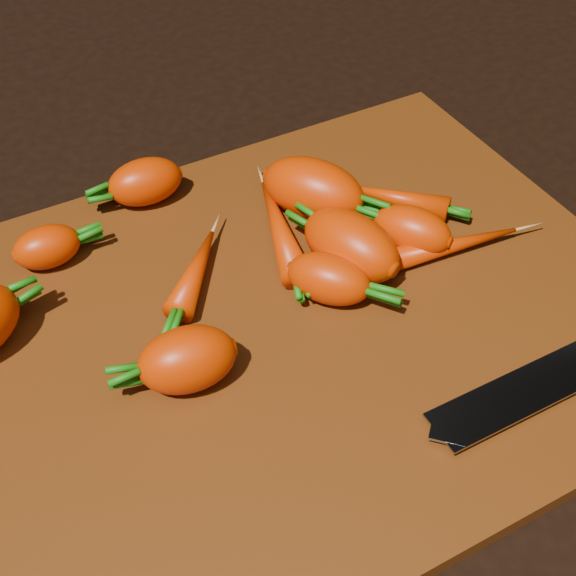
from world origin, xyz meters
TOP-DOWN VIEW (x-y plane):
  - ground at (0.00, 0.00)m, footprint 2.00×2.00m
  - cutting_board at (0.00, 0.00)m, footprint 0.50×0.40m
  - carrot_1 at (-0.09, -0.02)m, footprint 0.07×0.05m
  - carrot_2 at (0.07, 0.09)m, footprint 0.09×0.10m
  - carrot_3 at (0.06, 0.02)m, footprint 0.07×0.09m
  - carrot_4 at (-0.04, 0.17)m, footprint 0.06×0.04m
  - carrot_5 at (-0.14, 0.13)m, footprint 0.05×0.03m
  - carrot_6 at (0.11, 0.02)m, footprint 0.06×0.07m
  - carrot_7 at (0.03, 0.08)m, footprint 0.05×0.12m
  - carrot_8 at (0.13, -0.00)m, footprint 0.12×0.04m
  - carrot_9 at (0.13, 0.06)m, footprint 0.07×0.08m
  - carrot_10 at (-0.05, 0.06)m, footprint 0.07×0.08m
  - carrot_11 at (0.03, 0.00)m, footprint 0.07×0.07m
  - knife at (0.13, -0.13)m, footprint 0.29×0.03m

SIDE VIEW (x-z plane):
  - ground at x=0.00m, z-range -0.01..0.00m
  - cutting_board at x=0.00m, z-range 0.00..0.01m
  - knife at x=0.13m, z-range 0.01..0.03m
  - carrot_8 at x=0.13m, z-range 0.01..0.03m
  - carrot_9 at x=0.13m, z-range 0.01..0.03m
  - carrot_10 at x=-0.05m, z-range 0.01..0.03m
  - carrot_7 at x=0.03m, z-range 0.01..0.04m
  - carrot_5 at x=-0.14m, z-range 0.01..0.04m
  - carrot_6 at x=0.11m, z-range 0.01..0.05m
  - carrot_11 at x=0.03m, z-range 0.01..0.05m
  - carrot_4 at x=-0.04m, z-range 0.01..0.05m
  - carrot_1 at x=-0.09m, z-range 0.01..0.06m
  - carrot_3 at x=0.06m, z-range 0.01..0.06m
  - carrot_2 at x=0.07m, z-range 0.01..0.06m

